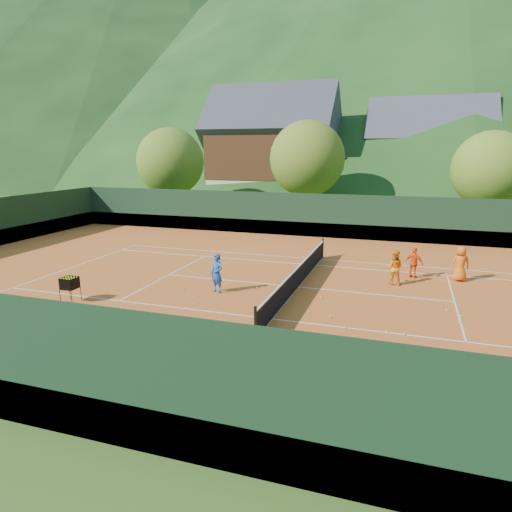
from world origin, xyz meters
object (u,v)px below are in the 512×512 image
(chalet_left, at_px, (273,152))
(tennis_net, at_px, (298,276))
(student_b, at_px, (414,263))
(chalet_mid, at_px, (427,159))
(student_c, at_px, (460,264))
(ball_hopper, at_px, (70,284))
(student_a, at_px, (394,267))
(coach, at_px, (217,273))

(chalet_left, bearing_deg, tennis_net, -71.57)
(student_b, xyz_separation_m, chalet_mid, (1.17, 30.84, 4.24))
(student_c, relative_size, chalet_left, 0.12)
(student_c, bearing_deg, ball_hopper, 17.11)
(tennis_net, distance_m, ball_hopper, 9.47)
(tennis_net, bearing_deg, chalet_mid, 79.99)
(student_c, bearing_deg, student_a, 16.53)
(ball_hopper, distance_m, chalet_left, 35.19)
(coach, bearing_deg, student_a, 47.48)
(student_a, relative_size, student_c, 0.95)
(student_c, height_order, chalet_left, chalet_left)
(student_c, distance_m, chalet_left, 31.96)
(coach, distance_m, chalet_left, 32.91)
(student_c, xyz_separation_m, chalet_left, (-16.84, 26.73, 4.80))
(student_a, relative_size, student_b, 1.07)
(student_b, bearing_deg, chalet_mid, -69.11)
(chalet_left, distance_m, chalet_mid, 16.51)
(ball_hopper, height_order, chalet_left, chalet_left)
(tennis_net, distance_m, chalet_mid, 34.81)
(chalet_left, xyz_separation_m, chalet_mid, (16.00, 4.00, -0.66))
(student_c, bearing_deg, tennis_net, 14.40)
(coach, relative_size, student_b, 1.14)
(student_a, xyz_separation_m, student_c, (2.86, 1.50, 0.04))
(student_a, xyz_separation_m, chalet_mid, (2.02, 32.23, 4.19))
(chalet_mid, bearing_deg, tennis_net, -100.01)
(student_c, bearing_deg, student_b, -8.10)
(student_c, height_order, ball_hopper, student_c)
(student_b, bearing_deg, coach, 55.26)
(chalet_mid, bearing_deg, student_c, -88.43)
(coach, xyz_separation_m, student_a, (7.08, 3.59, -0.05))
(student_a, bearing_deg, coach, 28.78)
(student_a, height_order, chalet_mid, chalet_mid)
(coach, xyz_separation_m, chalet_mid, (9.10, 35.82, 4.14))
(student_b, bearing_deg, student_c, -153.88)
(ball_hopper, bearing_deg, student_c, 28.27)
(chalet_mid, bearing_deg, chalet_left, -165.96)
(tennis_net, xyz_separation_m, chalet_mid, (6.00, 34.00, 4.47))
(student_b, bearing_deg, tennis_net, 56.32)
(student_b, distance_m, chalet_mid, 31.15)
(student_b, height_order, ball_hopper, student_b)
(coach, distance_m, chalet_mid, 37.19)
(ball_hopper, distance_m, chalet_mid, 41.52)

